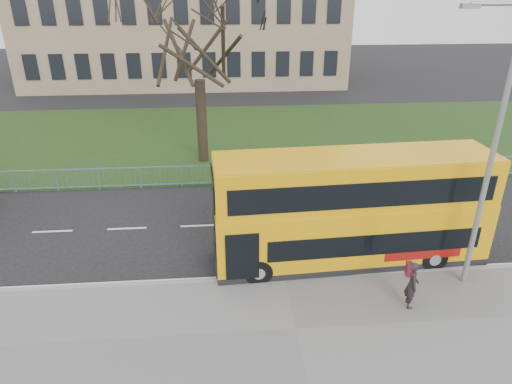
% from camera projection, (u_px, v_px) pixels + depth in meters
% --- Properties ---
extents(ground, '(120.00, 120.00, 0.00)m').
position_uv_depth(ground, '(278.00, 255.00, 17.05)').
color(ground, black).
rests_on(ground, ground).
extents(kerb, '(80.00, 0.20, 0.14)m').
position_uv_depth(kerb, '(284.00, 278.00, 15.62)').
color(kerb, gray).
rests_on(kerb, ground).
extents(grass_verge, '(80.00, 15.40, 0.08)m').
position_uv_depth(grass_verge, '(251.00, 136.00, 29.96)').
color(grass_verge, '#1D3212').
rests_on(grass_verge, ground).
extents(guard_railing, '(40.00, 0.12, 1.10)m').
position_uv_depth(guard_railing, '(262.00, 174.00, 22.79)').
color(guard_railing, '#6593B3').
rests_on(guard_railing, ground).
extents(bare_tree, '(7.52, 7.52, 10.75)m').
position_uv_depth(bare_tree, '(199.00, 63.00, 23.57)').
color(bare_tree, black).
rests_on(bare_tree, grass_verge).
extents(civic_building, '(30.00, 15.00, 14.00)m').
position_uv_depth(civic_building, '(186.00, 6.00, 45.37)').
color(civic_building, '#866D55').
rests_on(civic_building, ground).
extents(yellow_bus, '(9.69, 2.77, 4.02)m').
position_uv_depth(yellow_bus, '(352.00, 207.00, 15.86)').
color(yellow_bus, '#E7A009').
rests_on(yellow_bus, ground).
extents(pedestrian, '(0.48, 0.63, 1.57)m').
position_uv_depth(pedestrian, '(412.00, 285.00, 13.90)').
color(pedestrian, black).
rests_on(pedestrian, pavement).
extents(street_lamp, '(1.85, 0.20, 8.72)m').
position_uv_depth(street_lamp, '(491.00, 147.00, 13.36)').
color(street_lamp, gray).
rests_on(street_lamp, pavement).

